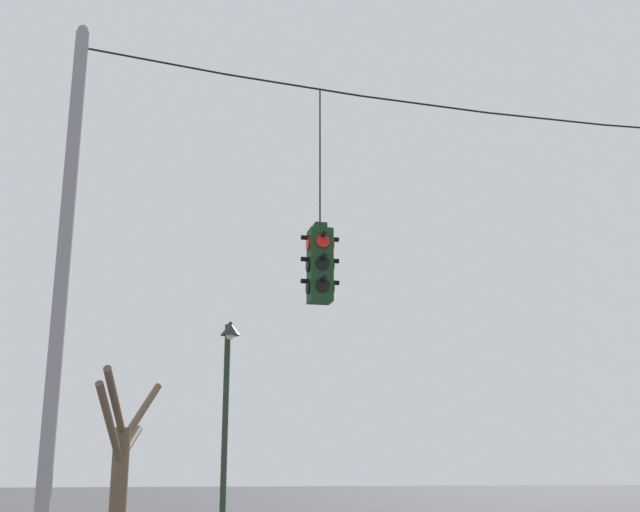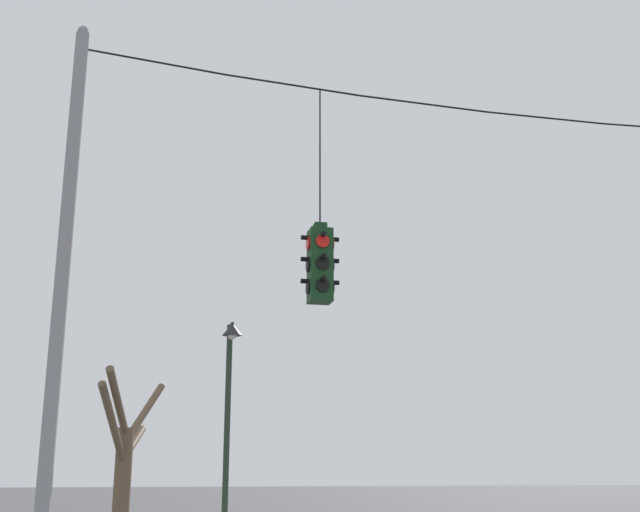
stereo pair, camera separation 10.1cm
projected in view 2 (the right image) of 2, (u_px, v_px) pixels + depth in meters
name	position (u px, v px, depth m)	size (l,w,h in m)	color
utility_pole_left	(60.00, 305.00, 10.99)	(0.20, 0.20, 8.56)	gray
span_wire	(546.00, 111.00, 13.52)	(15.15, 0.03, 0.40)	black
traffic_light_near_right_pole	(320.00, 264.00, 11.96)	(0.58, 0.58, 3.44)	#143819
street_lamp	(229.00, 403.00, 15.82)	(0.40, 0.69, 4.96)	#233323
bare_tree	(123.00, 467.00, 18.09)	(1.51, 3.85, 4.19)	brown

